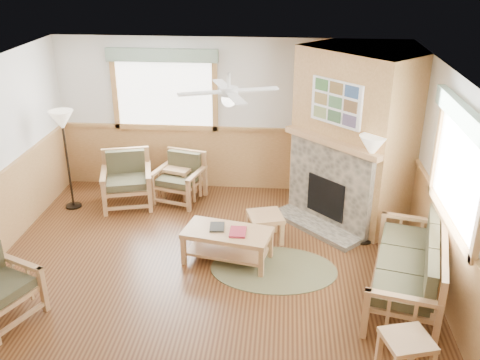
# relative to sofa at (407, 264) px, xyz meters

# --- Properties ---
(floor) EXTENTS (6.00, 6.00, 0.01)m
(floor) POSITION_rel_sofa_xyz_m (-2.55, 0.14, -0.47)
(floor) COLOR #532F17
(floor) RESTS_ON ground
(ceiling) EXTENTS (6.00, 6.00, 0.01)m
(ceiling) POSITION_rel_sofa_xyz_m (-2.55, 0.14, 2.24)
(ceiling) COLOR white
(ceiling) RESTS_ON floor
(wall_back) EXTENTS (6.00, 0.02, 2.70)m
(wall_back) POSITION_rel_sofa_xyz_m (-2.55, 3.14, 0.89)
(wall_back) COLOR white
(wall_back) RESTS_ON floor
(wall_front) EXTENTS (6.00, 0.02, 2.70)m
(wall_front) POSITION_rel_sofa_xyz_m (-2.55, -2.86, 0.89)
(wall_front) COLOR white
(wall_front) RESTS_ON floor
(wall_right) EXTENTS (0.02, 6.00, 2.70)m
(wall_right) POSITION_rel_sofa_xyz_m (0.45, 0.14, 0.89)
(wall_right) COLOR white
(wall_right) RESTS_ON floor
(wainscot) EXTENTS (6.00, 6.00, 1.10)m
(wainscot) POSITION_rel_sofa_xyz_m (-2.55, 0.14, 0.09)
(wainscot) COLOR #B08048
(wainscot) RESTS_ON floor
(fireplace) EXTENTS (3.11, 3.11, 2.70)m
(fireplace) POSITION_rel_sofa_xyz_m (-0.50, 2.19, 0.89)
(fireplace) COLOR #B08048
(fireplace) RESTS_ON floor
(window_back) EXTENTS (1.90, 0.16, 1.50)m
(window_back) POSITION_rel_sofa_xyz_m (-3.65, 3.10, 2.07)
(window_back) COLOR white
(window_back) RESTS_ON wall_back
(window_right) EXTENTS (0.16, 1.90, 1.50)m
(window_right) POSITION_rel_sofa_xyz_m (0.41, -0.06, 2.07)
(window_right) COLOR white
(window_right) RESTS_ON wall_right
(ceiling_fan) EXTENTS (1.59, 1.59, 0.36)m
(ceiling_fan) POSITION_rel_sofa_xyz_m (-2.25, 0.44, 2.20)
(ceiling_fan) COLOR white
(ceiling_fan) RESTS_ON ceiling
(sofa) EXTENTS (2.15, 1.29, 0.92)m
(sofa) POSITION_rel_sofa_xyz_m (0.00, 0.00, 0.00)
(sofa) COLOR tan
(sofa) RESTS_ON floor
(armchair_back_left) EXTENTS (0.98, 0.98, 0.90)m
(armchair_back_left) POSITION_rel_sofa_xyz_m (-4.19, 2.25, -0.01)
(armchair_back_left) COLOR tan
(armchair_back_left) RESTS_ON floor
(armchair_back_right) EXTENTS (0.91, 0.91, 0.83)m
(armchair_back_right) POSITION_rel_sofa_xyz_m (-3.34, 2.49, -0.05)
(armchair_back_right) COLOR tan
(armchair_back_right) RESTS_ON floor
(coffee_table) EXTENTS (1.29, 0.83, 0.48)m
(coffee_table) POSITION_rel_sofa_xyz_m (-2.31, 0.62, -0.22)
(coffee_table) COLOR tan
(coffee_table) RESTS_ON floor
(end_table_chairs) EXTENTS (0.61, 0.60, 0.56)m
(end_table_chairs) POSITION_rel_sofa_xyz_m (-3.38, 2.69, -0.18)
(end_table_chairs) COLOR tan
(end_table_chairs) RESTS_ON floor
(end_table_sofa) EXTENTS (0.56, 0.55, 0.51)m
(end_table_sofa) POSITION_rel_sofa_xyz_m (-0.28, -1.45, -0.21)
(end_table_sofa) COLOR tan
(end_table_sofa) RESTS_ON floor
(footstool) EXTENTS (0.61, 0.61, 0.42)m
(footstool) POSITION_rel_sofa_xyz_m (-1.81, 1.25, -0.25)
(footstool) COLOR tan
(footstool) RESTS_ON floor
(braided_rug) EXTENTS (1.76, 1.76, 0.01)m
(braided_rug) POSITION_rel_sofa_xyz_m (-1.65, 0.44, -0.46)
(braided_rug) COLOR brown
(braided_rug) RESTS_ON floor
(floor_lamp_left) EXTENTS (0.41, 0.41, 1.70)m
(floor_lamp_left) POSITION_rel_sofa_xyz_m (-5.10, 2.08, 0.39)
(floor_lamp_left) COLOR black
(floor_lamp_left) RESTS_ON floor
(floor_lamp_right) EXTENTS (0.49, 0.49, 1.67)m
(floor_lamp_right) POSITION_rel_sofa_xyz_m (-0.34, 1.33, 0.37)
(floor_lamp_right) COLOR black
(floor_lamp_right) RESTS_ON floor
(book_red) EXTENTS (0.22, 0.30, 0.03)m
(book_red) POSITION_rel_sofa_xyz_m (-2.16, 0.57, 0.05)
(book_red) COLOR maroon
(book_red) RESTS_ON coffee_table
(book_dark) EXTENTS (0.22, 0.28, 0.02)m
(book_dark) POSITION_rel_sofa_xyz_m (-2.46, 0.69, 0.04)
(book_dark) COLOR black
(book_dark) RESTS_ON coffee_table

